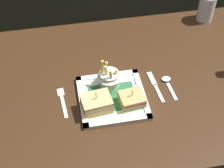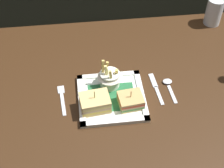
{
  "view_description": "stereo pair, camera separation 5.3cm",
  "coord_description": "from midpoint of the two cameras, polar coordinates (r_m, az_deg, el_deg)",
  "views": [
    {
      "loc": [
        -0.15,
        -0.84,
        1.65
      ],
      "look_at": [
        -0.01,
        -0.04,
        0.77
      ],
      "focal_mm": 54.46,
      "sensor_mm": 36.0,
      "label": 1
    },
    {
      "loc": [
        -0.1,
        -0.85,
        1.65
      ],
      "look_at": [
        -0.01,
        -0.04,
        0.77
      ],
      "focal_mm": 54.46,
      "sensor_mm": 36.0,
      "label": 2
    }
  ],
  "objects": [
    {
      "name": "sandwich_half_right",
      "position": [
        1.17,
        4.45,
        -2.8
      ],
      "size": [
        0.09,
        0.08,
        0.07
      ],
      "color": "tan",
      "rests_on": "square_plate"
    },
    {
      "name": "dining_table",
      "position": [
        1.33,
        1.21,
        -2.99
      ],
      "size": [
        1.34,
        0.78,
        0.73
      ],
      "color": "#362010",
      "rests_on": "ground_plane"
    },
    {
      "name": "square_plate",
      "position": [
        1.2,
        1.19,
        -2.36
      ],
      "size": [
        0.23,
        0.23,
        0.02
      ],
      "color": "white",
      "rests_on": "dining_table"
    },
    {
      "name": "water_glass",
      "position": [
        1.57,
        17.64,
        11.28
      ],
      "size": [
        0.07,
        0.07,
        0.12
      ],
      "color": "silver",
      "rests_on": "dining_table"
    },
    {
      "name": "sandwich_half_left",
      "position": [
        1.15,
        -1.56,
        -3.17
      ],
      "size": [
        0.11,
        0.09,
        0.08
      ],
      "color": "tan",
      "rests_on": "square_plate"
    },
    {
      "name": "spoon",
      "position": [
        1.27,
        10.64,
        -0.11
      ],
      "size": [
        0.04,
        0.12,
        0.01
      ],
      "color": "silver",
      "rests_on": "dining_table"
    },
    {
      "name": "fries_cup",
      "position": [
        1.21,
        0.87,
        1.2
      ],
      "size": [
        0.09,
        0.09,
        0.11
      ],
      "color": "silver",
      "rests_on": "square_plate"
    },
    {
      "name": "fork",
      "position": [
        1.22,
        -7.13,
        -2.41
      ],
      "size": [
        0.03,
        0.14,
        0.0
      ],
      "color": "silver",
      "rests_on": "dining_table"
    },
    {
      "name": "knife",
      "position": [
        1.26,
        8.55,
        -0.51
      ],
      "size": [
        0.03,
        0.16,
        0.0
      ],
      "color": "silver",
      "rests_on": "dining_table"
    }
  ]
}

